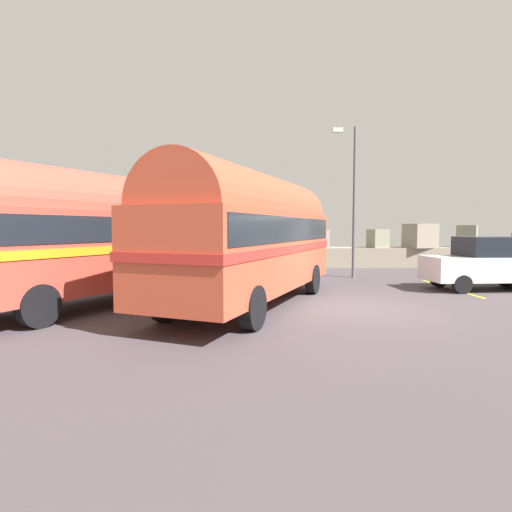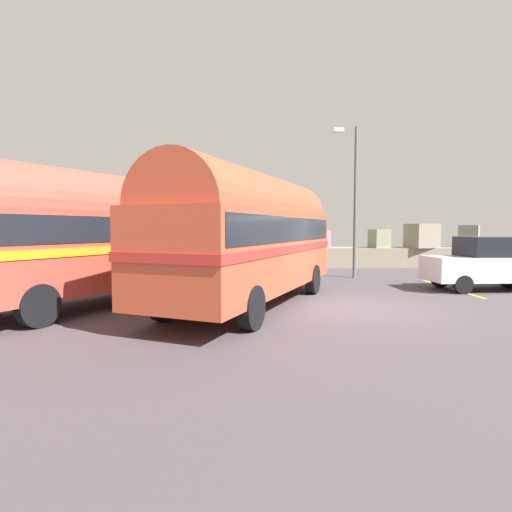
{
  "view_description": "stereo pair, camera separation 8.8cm",
  "coord_description": "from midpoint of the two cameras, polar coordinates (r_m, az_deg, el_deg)",
  "views": [
    {
      "loc": [
        -2.99,
        -10.96,
        2.19
      ],
      "look_at": [
        -2.67,
        1.79,
        1.31
      ],
      "focal_mm": 28.8,
      "sensor_mm": 36.0,
      "label": 1
    },
    {
      "loc": [
        -2.91,
        -10.96,
        2.19
      ],
      "look_at": [
        -2.67,
        1.79,
        1.31
      ],
      "focal_mm": 28.8,
      "sensor_mm": 36.0,
      "label": 2
    }
  ],
  "objects": [
    {
      "name": "ground",
      "position": [
        11.56,
        13.83,
        -7.05
      ],
      "size": [
        32.0,
        26.0,
        0.02
      ],
      "color": "#463E43"
    },
    {
      "name": "vintage_coach",
      "position": [
        11.41,
        -0.43,
        3.23
      ],
      "size": [
        5.6,
        8.83,
        3.7
      ],
      "rotation": [
        0.0,
        0.0,
        -0.41
      ],
      "color": "black",
      "rests_on": "ground"
    },
    {
      "name": "parked_car_nearest",
      "position": [
        16.44,
        29.75,
        -0.84
      ],
      "size": [
        4.15,
        1.83,
        1.86
      ],
      "rotation": [
        0.0,
        0.0,
        1.6
      ],
      "color": "black",
      "rests_on": "ground"
    },
    {
      "name": "breakwater",
      "position": [
        22.99,
        6.78,
        0.28
      ],
      "size": [
        31.36,
        2.13,
        2.49
      ],
      "color": "gray",
      "rests_on": "ground"
    },
    {
      "name": "second_coach",
      "position": [
        12.45,
        -20.85,
        3.03
      ],
      "size": [
        6.31,
        8.64,
        3.7
      ],
      "rotation": [
        0.0,
        0.0,
        -0.52
      ],
      "color": "black",
      "rests_on": "ground"
    },
    {
      "name": "lamp_post",
      "position": [
        18.4,
        13.47,
        8.4
      ],
      "size": [
        1.01,
        0.4,
        6.5
      ],
      "color": "#5B5B60",
      "rests_on": "ground"
    }
  ]
}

